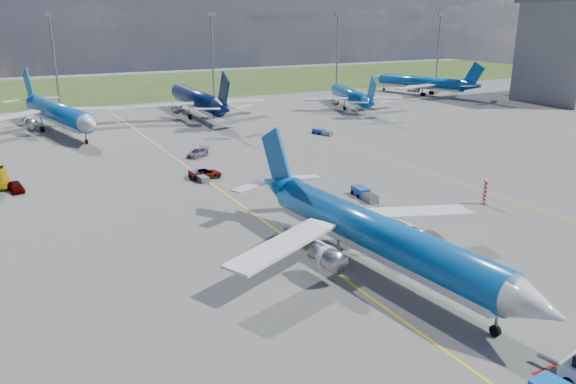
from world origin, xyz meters
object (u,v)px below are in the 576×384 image
bg_jet_ene (420,94)px  baggage_tug_c (198,176)px  warning_post (485,192)px  bg_jet_ne (350,108)px  service_car_c (198,153)px  baggage_tug_w (364,194)px  service_car_a (16,186)px  service_car_b (205,174)px  baggage_tug_e (321,132)px  bg_jet_nnw (61,132)px  main_airliner (375,271)px  bg_jet_n (198,116)px

bg_jet_ene → baggage_tug_c: bearing=14.8°
warning_post → bg_jet_ne: size_ratio=0.09×
service_car_c → baggage_tug_w: (11.12, -30.29, -0.12)m
service_car_a → service_car_c: bearing=6.7°
service_car_b → baggage_tug_e: 35.49m
service_car_a → service_car_b: service_car_a is taller
bg_jet_nnw → main_airliner: 81.53m
warning_post → baggage_tug_w: warning_post is taller
baggage_tug_e → service_car_a: bearing=176.2°
bg_jet_ne → baggage_tug_e: bearing=63.4°
service_car_a → service_car_c: (26.92, 7.22, -0.02)m
bg_jet_n → bg_jet_ne: 37.68m
bg_jet_ne → service_car_c: size_ratio=7.90×
service_car_b → bg_jet_ne: bearing=-48.1°
bg_jet_n → bg_jet_ene: bearing=-172.8°
service_car_c → main_airliner: bearing=-35.8°
bg_jet_nnw → service_car_a: bg_jet_nnw is taller
bg_jet_nnw → bg_jet_ne: 67.00m
service_car_c → bg_jet_n: bearing=125.4°
service_car_b → bg_jet_nnw: bearing=20.3°
main_airliner → bg_jet_n: bearing=76.1°
service_car_b → baggage_tug_w: (14.32, -17.74, -0.11)m
service_car_b → service_car_c: 12.95m
service_car_c → baggage_tug_e: bearing=67.4°
service_car_b → service_car_c: (3.19, 12.55, 0.00)m
bg_jet_n → baggage_tug_w: bearing=90.7°
service_car_a → service_car_b: size_ratio=0.85×
bg_jet_n → warning_post: bearing=99.4°
service_car_b → service_car_a: bearing=80.2°
bg_jet_ene → service_car_c: bearing=9.6°
bg_jet_nnw → service_car_b: (13.90, -44.24, 0.64)m
service_car_b → baggage_tug_w: 22.79m
warning_post → main_airliner: bearing=-158.3°
bg_jet_ne → baggage_tug_e: size_ratio=7.87×
service_car_a → baggage_tug_w: service_car_a is taller
baggage_tug_e → warning_post: bearing=-113.5°
bg_jet_ne → service_car_b: 68.35m
warning_post → service_car_c: size_ratio=0.68×
bg_jet_nnw → main_airliner: size_ratio=1.10×
baggage_tug_e → baggage_tug_c: bearing=-166.6°
bg_jet_n → baggage_tug_c: (-17.08, -49.79, 0.47)m
baggage_tug_w → baggage_tug_e: size_ratio=1.16×
service_car_c → baggage_tug_w: service_car_c is taller
bg_jet_nnw → baggage_tug_e: (44.05, -25.50, 0.45)m
bg_jet_n → service_car_a: bg_jet_n is taller
bg_jet_ene → bg_jet_n: bearing=-12.9°
warning_post → bg_jet_n: bg_jet_n is taller
main_airliner → service_car_a: 48.80m
warning_post → service_car_a: 58.78m
service_car_b → baggage_tug_c: (-1.12, -0.25, -0.17)m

